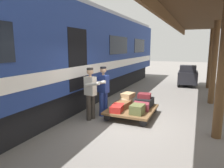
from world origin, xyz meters
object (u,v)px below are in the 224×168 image
at_px(suitcase_maroon_trunk, 144,96).
at_px(porter_in_overalls, 103,89).
at_px(suitcase_brown_leather, 122,104).
at_px(suitcase_red_plastic, 117,108).
at_px(luggage_cart, 132,110).
at_px(suitcase_burgundy_valise, 141,106).
at_px(baggage_tug, 188,76).
at_px(suitcase_black_hardshell, 145,102).
at_px(suitcase_cream_canvas, 127,101).
at_px(porter_by_door, 91,92).
at_px(train_car, 43,55).
at_px(suitcase_olive_duffel, 137,109).
at_px(suitcase_tan_vintage, 128,95).

distance_m(suitcase_maroon_trunk, porter_in_overalls, 1.49).
bearing_deg(suitcase_brown_leather, suitcase_maroon_trunk, -141.69).
bearing_deg(suitcase_red_plastic, luggage_cart, -125.30).
distance_m(luggage_cart, suitcase_brown_leather, 0.37).
distance_m(suitcase_burgundy_valise, porter_in_overalls, 1.42).
relative_size(porter_in_overalls, baggage_tug, 0.98).
bearing_deg(baggage_tug, suitcase_burgundy_valise, 81.01).
relative_size(suitcase_black_hardshell, suitcase_cream_canvas, 1.18).
relative_size(suitcase_burgundy_valise, suitcase_cream_canvas, 0.95).
bearing_deg(suitcase_burgundy_valise, porter_by_door, 27.06).
bearing_deg(suitcase_burgundy_valise, porter_in_overalls, 9.33).
distance_m(luggage_cart, baggage_tug, 6.85).
distance_m(train_car, baggage_tug, 8.75).
relative_size(suitcase_black_hardshell, baggage_tug, 0.36).
bearing_deg(train_car, suitcase_olive_duffel, -177.24).
relative_size(suitcase_red_plastic, suitcase_tan_vintage, 1.27).
bearing_deg(suitcase_red_plastic, suitcase_burgundy_valise, -144.77).
relative_size(luggage_cart, suitcase_olive_duffel, 3.63).
xyz_separation_m(train_car, suitcase_olive_duffel, (-3.50, -0.17, -1.61)).
bearing_deg(train_car, suitcase_maroon_trunk, -161.63).
xyz_separation_m(suitcase_cream_canvas, suitcase_tan_vintage, (-0.04, 0.01, 0.21)).
xyz_separation_m(suitcase_black_hardshell, baggage_tug, (-1.06, -6.22, 0.19)).
bearing_deg(porter_by_door, train_car, -3.23).
relative_size(suitcase_red_plastic, suitcase_black_hardshell, 0.97).
height_order(suitcase_maroon_trunk, suitcase_tan_vintage, suitcase_maroon_trunk).
height_order(suitcase_cream_canvas, baggage_tug, baggage_tug).
xyz_separation_m(suitcase_burgundy_valise, suitcase_tan_vintage, (0.64, -0.47, 0.21)).
height_order(suitcase_tan_vintage, porter_by_door, porter_by_door).
bearing_deg(luggage_cart, suitcase_olive_duffel, 125.30).
relative_size(train_car, porter_in_overalls, 12.21).
bearing_deg(suitcase_brown_leather, suitcase_cream_canvas, -90.00).
distance_m(train_car, suitcase_red_plastic, 3.28).
bearing_deg(porter_in_overalls, suitcase_burgundy_valise, -170.67).
bearing_deg(suitcase_black_hardshell, baggage_tug, -99.66).
relative_size(luggage_cart, baggage_tug, 0.99).
height_order(suitcase_burgundy_valise, suitcase_tan_vintage, suitcase_tan_vintage).
height_order(suitcase_brown_leather, baggage_tug, baggage_tug).
height_order(suitcase_cream_canvas, porter_in_overalls, porter_in_overalls).
distance_m(luggage_cart, porter_in_overalls, 1.20).
distance_m(suitcase_tan_vintage, porter_by_door, 1.52).
bearing_deg(baggage_tug, porter_by_door, 71.16).
height_order(suitcase_cream_canvas, suitcase_tan_vintage, suitcase_tan_vintage).
bearing_deg(suitcase_olive_duffel, suitcase_brown_leather, -35.23).
xyz_separation_m(luggage_cart, suitcase_maroon_trunk, (-0.30, -0.51, 0.40)).
bearing_deg(porter_by_door, suitcase_brown_leather, -136.91).
distance_m(suitcase_brown_leather, porter_by_door, 1.23).
xyz_separation_m(luggage_cart, suitcase_cream_canvas, (0.34, -0.48, 0.16)).
xyz_separation_m(suitcase_brown_leather, suitcase_cream_canvas, (0.00, -0.48, 0.02)).
bearing_deg(suitcase_red_plastic, suitcase_brown_leather, -90.00).
bearing_deg(suitcase_red_plastic, porter_by_door, 19.20).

